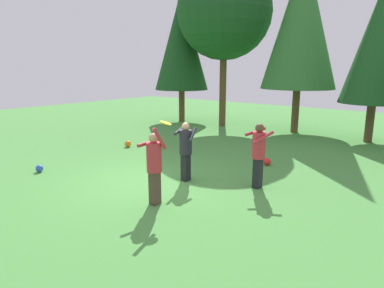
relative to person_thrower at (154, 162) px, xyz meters
The scene contains 12 objects.
ground_plane 1.81m from the person_thrower, 139.03° to the left, with size 40.00×40.00×0.00m, color #4C9342.
person_thrower is the anchor object (origin of this frame).
person_catcher 1.78m from the person_thrower, 106.51° to the left, with size 0.65×0.69×1.61m.
person_bystander 2.74m from the person_thrower, 61.62° to the left, with size 0.71×0.74×1.67m.
frisbee 0.92m from the person_thrower, 84.21° to the left, with size 0.37×0.38×0.11m.
ball_orange 5.98m from the person_thrower, 144.89° to the left, with size 0.25×0.25×0.25m, color orange.
ball_blue 4.49m from the person_thrower, behind, with size 0.22×0.22×0.22m, color blue.
ball_red 4.57m from the person_thrower, 82.79° to the left, with size 0.24×0.24×0.24m, color red.
tree_center 11.26m from the person_thrower, 95.54° to the left, with size 3.38×3.38×8.07m.
tree_far_left 12.66m from the person_thrower, 127.39° to the left, with size 2.95×2.95×7.05m.
tree_left 11.95m from the person_thrower, 115.72° to the left, with size 4.74×4.74×8.11m.
tree_right 10.90m from the person_thrower, 77.61° to the left, with size 2.64×2.64×6.31m.
Camera 1 is at (6.37, -6.20, 3.04)m, focal length 32.05 mm.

